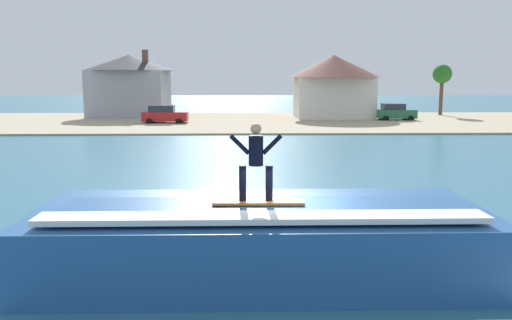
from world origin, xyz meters
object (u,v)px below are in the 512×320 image
Objects in this scene: wave_crest at (261,239)px; house_gabled_white at (333,82)px; surfboard at (258,202)px; surfer at (256,158)px; car_far_shore at (395,112)px; car_near_shore at (164,115)px; house_with_chimney at (130,83)px; tree_tall_bare at (442,76)px.

wave_crest is 0.99× the size of house_gabled_white.
house_gabled_white is (9.66, 46.64, 3.27)m from wave_crest.
wave_crest is 1.01m from surfboard.
surfboard is 1.18× the size of surfer.
car_near_shore is at bearing -172.39° from car_far_shore.
car_far_shore is at bearing 70.09° from surfboard.
wave_crest is at bearing -101.71° from house_gabled_white.
car_near_shore is 24.12m from car_far_shore.
house_with_chimney reaches higher than house_gabled_white.
car_far_shore is (15.85, 43.60, -1.82)m from surfer.
surfer is 46.42m from car_far_shore.
surfboard is at bearing -101.36° from wave_crest.
house_with_chimney is at bearing 171.67° from house_gabled_white.
car_near_shore is (-8.17, 40.10, 0.12)m from wave_crest.
tree_tall_bare is at bearing 0.48° from house_with_chimney.
surfboard is (-0.06, -0.32, 0.96)m from wave_crest.
surfboard is 0.20× the size of house_gabled_white.
car_near_shore is at bearing 101.34° from surfboard.
house_with_chimney is (-13.49, 50.34, 1.19)m from surfer.
car_far_shore is at bearing 70.02° from surfer.
car_near_shore is 33.28m from tree_tall_bare.
wave_crest is at bearing -114.79° from tree_tall_bare.
house_gabled_white is at bearing -164.72° from tree_tall_bare.
tree_tall_bare is (23.38, 50.65, 2.05)m from surfer.
house_gabled_white is 14.11m from tree_tall_bare.
surfer reaches higher than wave_crest.
wave_crest is 1.66× the size of tree_tall_bare.
house_with_chimney reaches higher than surfer.
surfer is at bearing -114.77° from tree_tall_bare.
house_with_chimney is at bearing 105.00° from surfer.
house_with_chimney reaches higher than wave_crest.
wave_crest is 5.93× the size of surfer.
wave_crest is at bearing 78.64° from surfboard.
car_far_shore is at bearing 70.03° from wave_crest.
tree_tall_bare is (31.43, 10.25, 3.87)m from car_near_shore.
wave_crest is 40.93m from car_near_shore.
house_with_chimney reaches higher than surfboard.
house_gabled_white is at bearing 20.12° from car_near_shore.
surfboard is 0.51× the size of car_far_shore.
house_gabled_white is (9.73, 46.95, 2.31)m from surfboard.
tree_tall_bare is at bearing 15.28° from house_gabled_white.
surfer is at bearing -101.77° from house_gabled_white.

